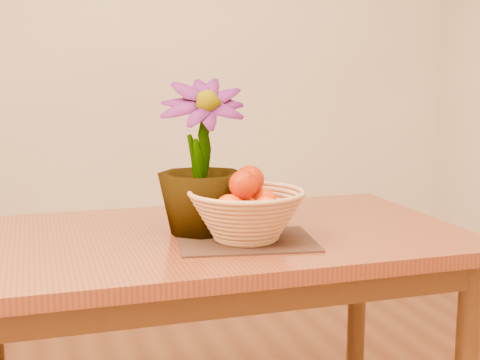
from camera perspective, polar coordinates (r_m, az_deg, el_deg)
name	(u,v)px	position (r m, az deg, el deg)	size (l,w,h in m)	color
wall_back	(119,41)	(3.74, -10.26, 11.62)	(4.00, 0.02, 2.70)	#FFE5C2
table	(214,262)	(1.90, -2.23, -7.05)	(1.40, 0.80, 0.75)	maroon
placemat	(246,241)	(1.77, 0.54, -5.21)	(0.36, 0.27, 0.01)	#3C1F16
wicker_basket	(246,217)	(1.76, 0.54, -3.16)	(0.31, 0.31, 0.13)	#B07549
orange_pile	(246,195)	(1.75, 0.55, -1.29)	(0.19, 0.18, 0.14)	#FF3004
potted_plant	(201,158)	(1.82, -3.33, 1.92)	(0.24, 0.24, 0.43)	#144614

